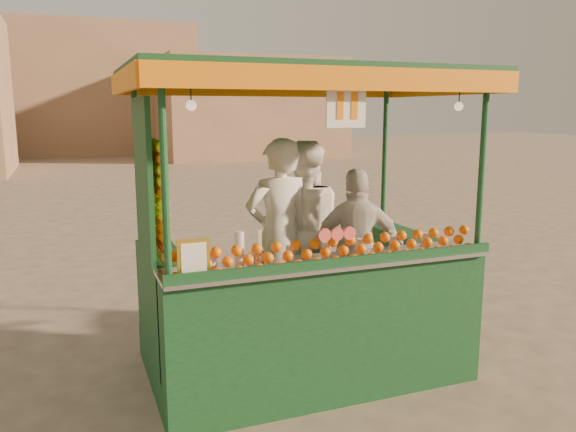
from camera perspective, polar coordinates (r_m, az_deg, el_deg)
name	(u,v)px	position (r m, az deg, el deg)	size (l,w,h in m)	color
ground	(295,356)	(5.88, 0.66, -13.74)	(90.00, 90.00, 0.00)	brown
building_right	(248,108)	(30.34, -3.96, 10.64)	(9.00, 6.00, 5.00)	#A0785B
building_center	(62,90)	(34.99, -21.60, 11.56)	(14.00, 7.00, 7.00)	#A0785B
juice_cart	(298,280)	(5.20, 1.01, -6.44)	(3.05, 1.97, 2.77)	#103C17
vendor_left	(279,235)	(5.46, -0.94, -1.89)	(0.70, 0.49, 1.84)	silver
vendor_middle	(302,229)	(5.81, 1.45, -1.35)	(1.02, 0.88, 1.80)	white
vendor_right	(357,250)	(5.50, 6.91, -3.36)	(0.99, 0.64, 1.56)	beige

